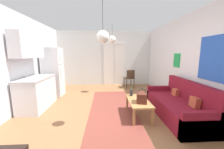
{
  "coord_description": "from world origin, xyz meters",
  "views": [
    {
      "loc": [
        0.03,
        -3.1,
        1.57
      ],
      "look_at": [
        0.27,
        1.57,
        0.81
      ],
      "focal_mm": 20.68,
      "sensor_mm": 36.0,
      "label": 1
    }
  ],
  "objects_px": {
    "handbag": "(142,98)",
    "accent_chair": "(130,77)",
    "coffee_table": "(138,102)",
    "bamboo_vase": "(131,93)",
    "pendant_lamp_far": "(112,39)",
    "pendant_lamp_near": "(103,37)",
    "refrigerator": "(53,72)",
    "couch": "(179,106)"
  },
  "relations": [
    {
      "from": "bamboo_vase",
      "to": "pendant_lamp_far",
      "type": "distance_m",
      "value": 2.36
    },
    {
      "from": "bamboo_vase",
      "to": "accent_chair",
      "type": "distance_m",
      "value": 2.45
    },
    {
      "from": "handbag",
      "to": "pendant_lamp_far",
      "type": "height_order",
      "value": "pendant_lamp_far"
    },
    {
      "from": "refrigerator",
      "to": "accent_chair",
      "type": "bearing_deg",
      "value": 17.2
    },
    {
      "from": "couch",
      "to": "accent_chair",
      "type": "height_order",
      "value": "couch"
    },
    {
      "from": "coffee_table",
      "to": "accent_chair",
      "type": "bearing_deg",
      "value": 83.98
    },
    {
      "from": "handbag",
      "to": "accent_chair",
      "type": "relative_size",
      "value": 0.41
    },
    {
      "from": "bamboo_vase",
      "to": "pendant_lamp_near",
      "type": "xyz_separation_m",
      "value": [
        -0.75,
        -0.78,
        1.38
      ]
    },
    {
      "from": "pendant_lamp_far",
      "to": "bamboo_vase",
      "type": "bearing_deg",
      "value": -75.4
    },
    {
      "from": "couch",
      "to": "coffee_table",
      "type": "bearing_deg",
      "value": 175.5
    },
    {
      "from": "handbag",
      "to": "accent_chair",
      "type": "distance_m",
      "value": 2.91
    },
    {
      "from": "handbag",
      "to": "bamboo_vase",
      "type": "bearing_deg",
      "value": 106.55
    },
    {
      "from": "pendant_lamp_near",
      "to": "pendant_lamp_far",
      "type": "distance_m",
      "value": 2.49
    },
    {
      "from": "accent_chair",
      "to": "pendant_lamp_near",
      "type": "relative_size",
      "value": 0.94
    },
    {
      "from": "couch",
      "to": "bamboo_vase",
      "type": "relative_size",
      "value": 4.84
    },
    {
      "from": "handbag",
      "to": "pendant_lamp_far",
      "type": "relative_size",
      "value": 0.48
    },
    {
      "from": "accent_chair",
      "to": "bamboo_vase",
      "type": "bearing_deg",
      "value": 67.63
    },
    {
      "from": "bamboo_vase",
      "to": "refrigerator",
      "type": "relative_size",
      "value": 0.22
    },
    {
      "from": "bamboo_vase",
      "to": "handbag",
      "type": "distance_m",
      "value": 0.51
    },
    {
      "from": "coffee_table",
      "to": "bamboo_vase",
      "type": "relative_size",
      "value": 2.45
    },
    {
      "from": "bamboo_vase",
      "to": "pendant_lamp_far",
      "type": "height_order",
      "value": "pendant_lamp_far"
    },
    {
      "from": "bamboo_vase",
      "to": "refrigerator",
      "type": "bearing_deg",
      "value": 150.9
    },
    {
      "from": "bamboo_vase",
      "to": "pendant_lamp_near",
      "type": "distance_m",
      "value": 1.75
    },
    {
      "from": "couch",
      "to": "pendant_lamp_near",
      "type": "relative_size",
      "value": 2.13
    },
    {
      "from": "bamboo_vase",
      "to": "refrigerator",
      "type": "distance_m",
      "value": 3.05
    },
    {
      "from": "bamboo_vase",
      "to": "accent_chair",
      "type": "height_order",
      "value": "accent_chair"
    },
    {
      "from": "bamboo_vase",
      "to": "pendant_lamp_near",
      "type": "height_order",
      "value": "pendant_lamp_near"
    },
    {
      "from": "couch",
      "to": "pendant_lamp_far",
      "type": "distance_m",
      "value": 3.19
    },
    {
      "from": "coffee_table",
      "to": "pendant_lamp_far",
      "type": "height_order",
      "value": "pendant_lamp_far"
    },
    {
      "from": "bamboo_vase",
      "to": "handbag",
      "type": "xyz_separation_m",
      "value": [
        0.14,
        -0.48,
        0.03
      ]
    },
    {
      "from": "handbag",
      "to": "accent_chair",
      "type": "xyz_separation_m",
      "value": [
        0.26,
        2.9,
        -0.05
      ]
    },
    {
      "from": "bamboo_vase",
      "to": "accent_chair",
      "type": "relative_size",
      "value": 0.47
    },
    {
      "from": "handbag",
      "to": "pendant_lamp_near",
      "type": "height_order",
      "value": "pendant_lamp_near"
    },
    {
      "from": "handbag",
      "to": "pendant_lamp_far",
      "type": "distance_m",
      "value": 2.73
    },
    {
      "from": "coffee_table",
      "to": "handbag",
      "type": "xyz_separation_m",
      "value": [
        0.03,
        -0.15,
        0.18
      ]
    },
    {
      "from": "pendant_lamp_near",
      "to": "handbag",
      "type": "bearing_deg",
      "value": 18.34
    },
    {
      "from": "handbag",
      "to": "pendant_lamp_far",
      "type": "bearing_deg",
      "value": 105.04
    },
    {
      "from": "pendant_lamp_near",
      "to": "pendant_lamp_far",
      "type": "relative_size",
      "value": 1.27
    },
    {
      "from": "handbag",
      "to": "refrigerator",
      "type": "distance_m",
      "value": 3.43
    },
    {
      "from": "bamboo_vase",
      "to": "pendant_lamp_far",
      "type": "bearing_deg",
      "value": 104.6
    },
    {
      "from": "handbag",
      "to": "pendant_lamp_near",
      "type": "distance_m",
      "value": 1.65
    },
    {
      "from": "refrigerator",
      "to": "pendant_lamp_far",
      "type": "bearing_deg",
      "value": 5.42
    }
  ]
}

